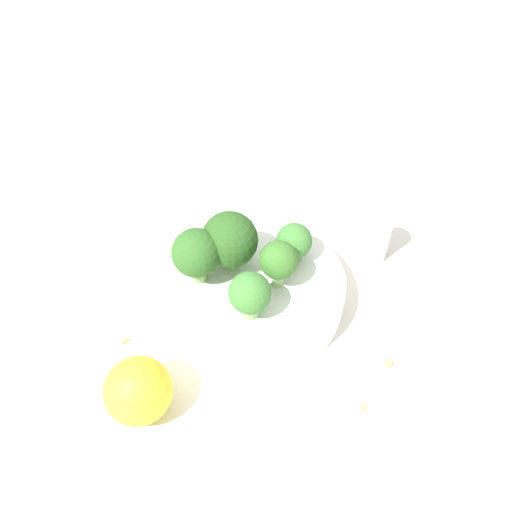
% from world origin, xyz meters
% --- Properties ---
extents(ground_plane, '(3.00, 3.00, 0.00)m').
position_xyz_m(ground_plane, '(0.00, 0.00, 0.00)').
color(ground_plane, silver).
extents(bowl, '(0.18, 0.18, 0.04)m').
position_xyz_m(bowl, '(0.00, 0.00, 0.02)').
color(bowl, white).
rests_on(bowl, ground_plane).
extents(broccoli_floret_0, '(0.04, 0.04, 0.05)m').
position_xyz_m(broccoli_floret_0, '(0.02, -0.00, 0.07)').
color(broccoli_floret_0, '#8EB770').
rests_on(broccoli_floret_0, bowl).
extents(broccoli_floret_1, '(0.04, 0.04, 0.04)m').
position_xyz_m(broccoli_floret_1, '(0.03, 0.04, 0.06)').
color(broccoli_floret_1, '#7A9E5B').
rests_on(broccoli_floret_1, bowl).
extents(broccoli_floret_2, '(0.04, 0.04, 0.05)m').
position_xyz_m(broccoli_floret_2, '(0.01, -0.04, 0.06)').
color(broccoli_floret_2, '#84AD66').
rests_on(broccoli_floret_2, bowl).
extents(broccoli_floret_3, '(0.06, 0.06, 0.06)m').
position_xyz_m(broccoli_floret_3, '(-0.03, 0.01, 0.07)').
color(broccoli_floret_3, '#84AD66').
rests_on(broccoli_floret_3, bowl).
extents(broccoli_floret_4, '(0.05, 0.05, 0.06)m').
position_xyz_m(broccoli_floret_4, '(-0.05, -0.02, 0.07)').
color(broccoli_floret_4, '#7A9E5B').
rests_on(broccoli_floret_4, bowl).
extents(pepper_shaker, '(0.03, 0.03, 0.06)m').
position_xyz_m(pepper_shaker, '(0.11, 0.10, 0.03)').
color(pepper_shaker, '#B2B7BC').
rests_on(pepper_shaker, ground_plane).
extents(lemon_wedge, '(0.06, 0.06, 0.06)m').
position_xyz_m(lemon_wedge, '(-0.06, -0.14, 0.03)').
color(lemon_wedge, yellow).
rests_on(lemon_wedge, ground_plane).
extents(almond_crumb_0, '(0.00, 0.01, 0.01)m').
position_xyz_m(almond_crumb_0, '(0.12, -0.09, 0.00)').
color(almond_crumb_0, tan).
rests_on(almond_crumb_0, ground_plane).
extents(almond_crumb_1, '(0.01, 0.01, 0.01)m').
position_xyz_m(almond_crumb_1, '(-0.11, -0.08, 0.00)').
color(almond_crumb_1, tan).
rests_on(almond_crumb_1, ground_plane).
extents(almond_crumb_2, '(0.01, 0.01, 0.01)m').
position_xyz_m(almond_crumb_2, '(0.14, -0.04, 0.00)').
color(almond_crumb_2, tan).
rests_on(almond_crumb_2, ground_plane).
extents(almond_crumb_3, '(0.01, 0.01, 0.01)m').
position_xyz_m(almond_crumb_3, '(-0.10, 0.07, 0.00)').
color(almond_crumb_3, tan).
rests_on(almond_crumb_3, ground_plane).
extents(almond_crumb_4, '(0.01, 0.01, 0.01)m').
position_xyz_m(almond_crumb_4, '(-0.09, 0.06, 0.00)').
color(almond_crumb_4, tan).
rests_on(almond_crumb_4, ground_plane).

